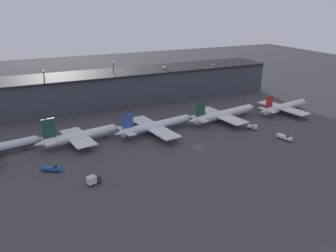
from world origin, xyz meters
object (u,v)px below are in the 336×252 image
(airplane_2, at_px, (156,126))
(service_vehicle_3, at_px, (284,137))
(service_vehicle_0, at_px, (51,169))
(airplane_3, at_px, (223,114))
(service_vehicle_1, at_px, (93,180))
(airplane_4, at_px, (284,107))
(service_vehicle_2, at_px, (252,127))
(airplane_1, at_px, (80,136))

(airplane_2, bearing_deg, service_vehicle_3, -42.22)
(service_vehicle_0, xyz_separation_m, service_vehicle_3, (106.89, -13.61, 0.08))
(airplane_3, bearing_deg, service_vehicle_3, -80.47)
(service_vehicle_0, height_order, service_vehicle_1, service_vehicle_1)
(airplane_2, bearing_deg, airplane_4, -10.92)
(service_vehicle_2, distance_m, service_vehicle_3, 18.16)
(service_vehicle_2, bearing_deg, airplane_1, -150.80)
(airplane_4, xyz_separation_m, service_vehicle_2, (-35.40, -15.20, -1.94))
(airplane_4, height_order, service_vehicle_2, airplane_4)
(service_vehicle_2, xyz_separation_m, service_vehicle_3, (5.94, -17.16, -0.30))
(service_vehicle_3, bearing_deg, airplane_4, 126.33)
(service_vehicle_1, bearing_deg, service_vehicle_2, -5.40)
(airplane_2, relative_size, service_vehicle_1, 8.63)
(service_vehicle_0, xyz_separation_m, service_vehicle_2, (100.95, 3.56, 0.39))
(airplane_4, bearing_deg, airplane_3, 166.63)
(airplane_4, height_order, service_vehicle_3, airplane_4)
(airplane_1, height_order, service_vehicle_1, airplane_1)
(airplane_1, height_order, service_vehicle_2, airplane_1)
(airplane_3, distance_m, service_vehicle_2, 19.14)
(airplane_4, height_order, service_vehicle_0, airplane_4)
(airplane_4, bearing_deg, airplane_1, 168.62)
(airplane_2, bearing_deg, service_vehicle_2, -29.40)
(service_vehicle_3, bearing_deg, airplane_1, -123.00)
(airplane_3, xyz_separation_m, service_vehicle_3, (12.15, -35.13, -2.53))
(airplane_2, xyz_separation_m, service_vehicle_1, (-40.33, -37.50, -1.79))
(airplane_3, bearing_deg, service_vehicle_1, -164.45)
(service_vehicle_0, bearing_deg, service_vehicle_3, 27.17)
(airplane_3, relative_size, service_vehicle_1, 9.13)
(airplane_4, xyz_separation_m, service_vehicle_0, (-136.35, -18.75, -2.33))
(airplane_2, height_order, airplane_4, airplane_2)
(airplane_1, relative_size, service_vehicle_2, 8.07)
(airplane_2, distance_m, service_vehicle_2, 50.66)
(airplane_4, distance_m, service_vehicle_1, 128.37)
(service_vehicle_0, height_order, service_vehicle_2, service_vehicle_2)
(airplane_1, height_order, service_vehicle_0, airplane_1)
(airplane_1, bearing_deg, airplane_4, -11.38)
(airplane_4, relative_size, service_vehicle_0, 5.55)
(airplane_1, distance_m, airplane_2, 37.71)
(airplane_3, height_order, service_vehicle_1, airplane_3)
(airplane_4, distance_m, service_vehicle_3, 43.82)
(airplane_1, bearing_deg, service_vehicle_2, -22.14)
(airplane_1, distance_m, service_vehicle_1, 39.51)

